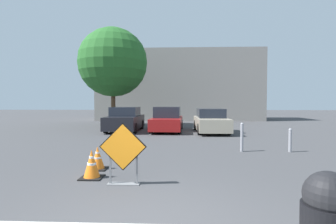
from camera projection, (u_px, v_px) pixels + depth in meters
ground_plane at (171, 137)px, 13.51m from camera, size 96.00×96.00×0.00m
road_closed_sign at (123, 152)px, 5.74m from camera, size 1.05×0.20×1.38m
traffic_cone_nearest at (92, 164)px, 6.28m from camera, size 0.52×0.52×0.68m
traffic_cone_second at (98, 158)px, 7.11m from camera, size 0.50×0.50×0.62m
parked_car_nearest at (125, 120)px, 16.55m from camera, size 1.96×4.09×1.52m
parked_car_second at (167, 120)px, 16.59m from camera, size 1.99×4.55×1.53m
parked_car_third at (211, 121)px, 15.86m from camera, size 1.87×4.41×1.43m
bollard_nearest at (242, 136)px, 9.63m from camera, size 0.12×0.12×1.07m
bollard_second at (290, 139)px, 9.56m from camera, size 0.12×0.12×0.87m
building_facade_backdrop at (179, 86)px, 27.51m from camera, size 16.54×5.00×7.04m
street_tree_behind_lot at (113, 62)px, 19.45m from camera, size 5.10×5.10×7.34m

